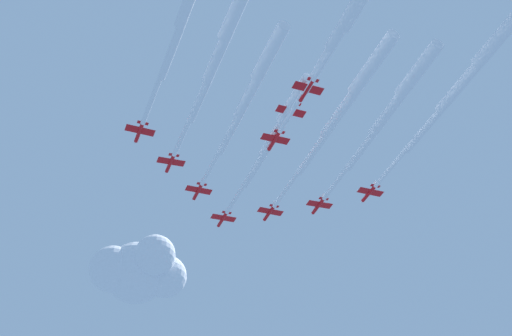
{
  "coord_description": "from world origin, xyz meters",
  "views": [
    {
      "loc": [
        -67.52,
        -150.38,
        21.69
      ],
      "look_at": [
        0.0,
        0.0,
        159.63
      ],
      "focal_mm": 49.53,
      "sensor_mm": 36.0,
      "label": 1
    }
  ],
  "objects_px": {
    "jet_starboard_inner": "(343,108)",
    "jet_starboard_mid": "(390,110)",
    "jet_lead": "(274,135)",
    "jet_starboard_outer": "(463,82)",
    "jet_port_inner": "(250,93)",
    "jet_trail_port": "(347,17)",
    "jet_port_mid": "(217,55)"
  },
  "relations": [
    {
      "from": "jet_starboard_inner",
      "to": "jet_starboard_mid",
      "type": "xyz_separation_m",
      "value": [
        11.22,
        -5.94,
        -1.47
      ]
    },
    {
      "from": "jet_starboard_inner",
      "to": "jet_starboard_mid",
      "type": "distance_m",
      "value": 12.78
    },
    {
      "from": "jet_lead",
      "to": "jet_starboard_outer",
      "type": "distance_m",
      "value": 54.42
    },
    {
      "from": "jet_starboard_outer",
      "to": "jet_lead",
      "type": "bearing_deg",
      "value": 130.56
    },
    {
      "from": "jet_starboard_inner",
      "to": "jet_starboard_outer",
      "type": "height_order",
      "value": "jet_starboard_inner"
    },
    {
      "from": "jet_starboard_outer",
      "to": "jet_port_inner",
      "type": "bearing_deg",
      "value": 149.12
    },
    {
      "from": "jet_lead",
      "to": "jet_starboard_mid",
      "type": "bearing_deg",
      "value": -47.3
    },
    {
      "from": "jet_port_inner",
      "to": "jet_trail_port",
      "type": "relative_size",
      "value": 0.99
    },
    {
      "from": "jet_port_mid",
      "to": "jet_starboard_outer",
      "type": "relative_size",
      "value": 0.9
    },
    {
      "from": "jet_starboard_inner",
      "to": "jet_starboard_outer",
      "type": "relative_size",
      "value": 1.02
    },
    {
      "from": "jet_starboard_mid",
      "to": "jet_starboard_outer",
      "type": "relative_size",
      "value": 0.92
    },
    {
      "from": "jet_port_mid",
      "to": "jet_starboard_outer",
      "type": "height_order",
      "value": "jet_port_mid"
    },
    {
      "from": "jet_port_inner",
      "to": "jet_starboard_inner",
      "type": "height_order",
      "value": "jet_port_inner"
    },
    {
      "from": "jet_lead",
      "to": "jet_starboard_inner",
      "type": "xyz_separation_m",
      "value": [
        11.85,
        -19.06,
        -1.59
      ]
    },
    {
      "from": "jet_starboard_inner",
      "to": "jet_trail_port",
      "type": "xyz_separation_m",
      "value": [
        -14.62,
        -27.87,
        -0.29
      ]
    },
    {
      "from": "jet_starboard_inner",
      "to": "jet_starboard_outer",
      "type": "distance_m",
      "value": 32.37
    },
    {
      "from": "jet_lead",
      "to": "jet_port_mid",
      "type": "bearing_deg",
      "value": -140.44
    },
    {
      "from": "jet_starboard_inner",
      "to": "jet_trail_port",
      "type": "bearing_deg",
      "value": -117.67
    },
    {
      "from": "jet_port_inner",
      "to": "jet_starboard_outer",
      "type": "bearing_deg",
      "value": -30.88
    },
    {
      "from": "jet_port_mid",
      "to": "jet_trail_port",
      "type": "relative_size",
      "value": 0.97
    },
    {
      "from": "jet_port_inner",
      "to": "jet_port_mid",
      "type": "bearing_deg",
      "value": -143.75
    },
    {
      "from": "jet_port_inner",
      "to": "jet_trail_port",
      "type": "xyz_separation_m",
      "value": [
        10.52,
        -34.72,
        -2.04
      ]
    },
    {
      "from": "jet_lead",
      "to": "jet_port_inner",
      "type": "bearing_deg",
      "value": -137.42
    },
    {
      "from": "jet_starboard_mid",
      "to": "jet_starboard_outer",
      "type": "xyz_separation_m",
      "value": [
        12.28,
        -16.3,
        0.6
      ]
    },
    {
      "from": "jet_lead",
      "to": "jet_port_mid",
      "type": "distance_m",
      "value": 34.46
    },
    {
      "from": "jet_lead",
      "to": "jet_port_mid",
      "type": "xyz_separation_m",
      "value": [
        -26.56,
        -21.94,
        -0.67
      ]
    },
    {
      "from": "jet_trail_port",
      "to": "jet_starboard_outer",
      "type": "bearing_deg",
      "value": 8.4
    },
    {
      "from": "jet_port_inner",
      "to": "jet_starboard_inner",
      "type": "xyz_separation_m",
      "value": [
        25.14,
        -6.85,
        -1.75
      ]
    },
    {
      "from": "jet_port_mid",
      "to": "jet_starboard_mid",
      "type": "relative_size",
      "value": 0.98
    },
    {
      "from": "jet_starboard_outer",
      "to": "jet_trail_port",
      "type": "height_order",
      "value": "jet_trail_port"
    },
    {
      "from": "jet_port_inner",
      "to": "jet_trail_port",
      "type": "bearing_deg",
      "value": -73.14
    },
    {
      "from": "jet_port_inner",
      "to": "jet_starboard_inner",
      "type": "relative_size",
      "value": 0.9
    }
  ]
}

